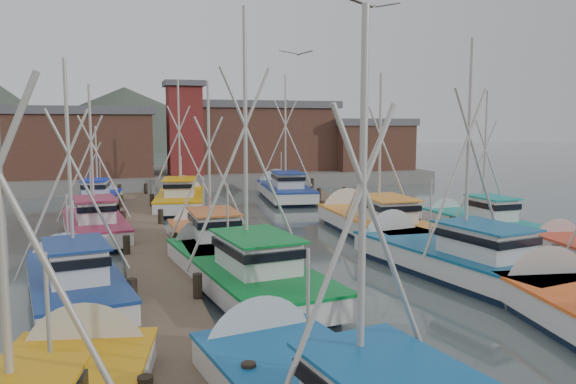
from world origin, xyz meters
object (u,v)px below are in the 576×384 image
object	(u,v)px
boat_12	(181,198)
boat_4	(239,269)
boat_8	(208,240)
lookout_tower	(185,127)

from	to	relation	value
boat_12	boat_4	bearing A→B (deg)	-81.48
boat_8	boat_12	distance (m)	14.76
boat_4	boat_8	world-z (taller)	boat_4
boat_8	boat_12	size ratio (longest dim) A/B	0.89
lookout_tower	boat_12	size ratio (longest dim) A/B	0.83
boat_12	lookout_tower	bearing A→B (deg)	90.83
lookout_tower	boat_12	bearing A→B (deg)	-98.51
boat_4	boat_8	xyz separation A→B (m)	(-0.25, 5.35, -0.01)
lookout_tower	boat_12	xyz separation A→B (m)	(-1.92, -12.81, -4.87)
lookout_tower	boat_4	world-z (taller)	boat_4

